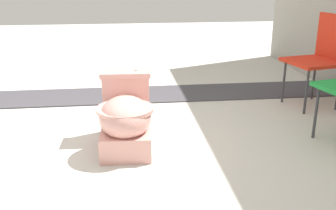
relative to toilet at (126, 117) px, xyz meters
name	(u,v)px	position (x,y,z in m)	size (l,w,h in m)	color
ground_plane	(91,152)	(0.07, -0.25, -0.22)	(14.00, 14.00, 0.00)	beige
gravel_strip	(149,94)	(-1.21, 0.25, -0.21)	(0.56, 8.00, 0.01)	#423F44
toilet	(126,117)	(0.00, 0.00, 0.00)	(0.65, 0.41, 0.52)	#E09E93
folding_chair_left	(324,51)	(-0.71, 1.80, 0.29)	(0.52, 0.52, 0.83)	red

